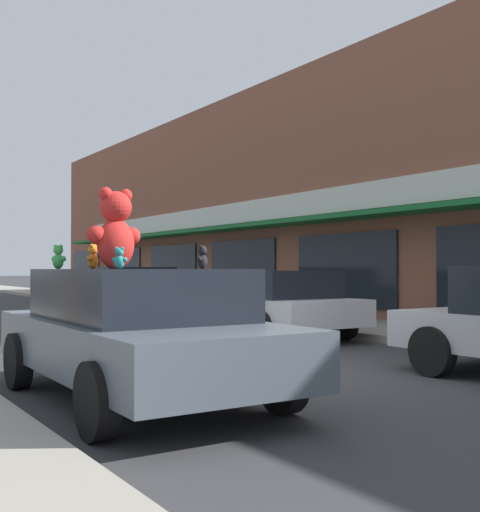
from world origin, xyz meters
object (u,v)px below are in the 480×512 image
object	(u,v)px
plush_art_car	(138,330)
teddy_bear_pink	(111,254)
teddy_bear_giant	(115,230)
teddy_bear_green	(58,257)
parked_car_far_center	(262,300)
parked_car_far_right	(132,290)
teddy_bear_orange	(93,257)
teddy_bear_black	(202,258)
teddy_bear_teal	(119,258)

from	to	relation	value
plush_art_car	teddy_bear_pink	xyz separation A→B (m)	(-0.05, 0.66, 0.84)
teddy_bear_giant	teddy_bear_pink	distance (m)	0.51
teddy_bear_green	parked_car_far_center	xyz separation A→B (m)	(5.59, 3.91, -0.78)
parked_car_far_right	teddy_bear_orange	bearing A→B (deg)	-115.76
parked_car_far_center	teddy_bear_black	bearing A→B (deg)	-130.57
teddy_bear_teal	parked_car_far_center	xyz separation A→B (m)	(5.33, 5.05, -0.76)
teddy_bear_pink	teddy_bear_teal	distance (m)	1.16
teddy_bear_green	teddy_bear_orange	world-z (taller)	teddy_bear_orange
teddy_bear_orange	teddy_bear_teal	bearing A→B (deg)	38.11
teddy_bear_giant	parked_car_far_right	size ratio (longest dim) A/B	0.19
teddy_bear_teal	teddy_bear_orange	size ratio (longest dim) A/B	0.77
teddy_bear_pink	teddy_bear_black	bearing A→B (deg)	115.38
plush_art_car	parked_car_far_center	world-z (taller)	plush_art_car
parked_car_far_center	teddy_bear_giant	bearing A→B (deg)	-139.34
teddy_bear_orange	teddy_bear_black	bearing A→B (deg)	76.42
teddy_bear_green	teddy_bear_teal	size ratio (longest dim) A/B	1.25
teddy_bear_black	teddy_bear_teal	size ratio (longest dim) A/B	1.12
plush_art_car	parked_car_far_center	xyz separation A→B (m)	(4.93, 4.62, 0.01)
teddy_bear_black	parked_car_far_center	bearing A→B (deg)	-167.67
teddy_bear_teal	parked_car_far_right	size ratio (longest dim) A/B	0.05
teddy_bear_green	plush_art_car	bearing A→B (deg)	-164.92
teddy_bear_black	teddy_bear_orange	size ratio (longest dim) A/B	0.86
teddy_bear_pink	parked_car_far_right	xyz separation A→B (m)	(4.98, 10.76, -0.82)
teddy_bear_pink	teddy_bear_green	bearing A→B (deg)	-0.60
teddy_bear_pink	teddy_bear_green	size ratio (longest dim) A/B	1.35
parked_car_far_center	parked_car_far_right	xyz separation A→B (m)	(-0.00, 6.80, 0.01)
teddy_bear_green	teddy_bear_orange	bearing A→B (deg)	-133.39
plush_art_car	teddy_bear_orange	xyz separation A→B (m)	(-0.29, 0.60, 0.80)
teddy_bear_pink	teddy_bear_black	distance (m)	1.36
teddy_bear_black	teddy_bear_pink	bearing A→B (deg)	-104.95
teddy_bear_pink	teddy_bear_green	world-z (taller)	teddy_bear_pink
teddy_bear_green	parked_car_far_right	distance (m)	12.11
teddy_bear_green	teddy_bear_teal	bearing A→B (deg)	164.54
teddy_bear_black	parked_car_far_right	bearing A→B (deg)	-147.48
teddy_bear_pink	parked_car_far_right	distance (m)	11.88
plush_art_car	teddy_bear_giant	size ratio (longest dim) A/B	4.93
teddy_bear_pink	teddy_bear_green	xyz separation A→B (m)	(-0.61, 0.04, -0.05)
teddy_bear_giant	parked_car_far_right	bearing A→B (deg)	-122.95
teddy_bear_giant	teddy_bear_pink	size ratio (longest dim) A/B	2.41
parked_car_far_center	teddy_bear_green	bearing A→B (deg)	-145.00
teddy_bear_black	teddy_bear_teal	distance (m)	0.88
teddy_bear_giant	plush_art_car	bearing A→B (deg)	116.98
teddy_bear_giant	parked_car_far_right	distance (m)	12.33
teddy_bear_giant	teddy_bear_pink	world-z (taller)	teddy_bear_giant
teddy_bear_orange	parked_car_far_right	size ratio (longest dim) A/B	0.06
plush_art_car	parked_car_far_center	bearing A→B (deg)	44.23
teddy_bear_pink	teddy_bear_teal	bearing A→B (deg)	75.36
teddy_bear_teal	teddy_bear_pink	bearing A→B (deg)	-62.90
teddy_bear_green	teddy_bear_black	xyz separation A→B (m)	(1.13, -1.30, -0.01)
parked_car_far_center	parked_car_far_right	distance (m)	6.80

